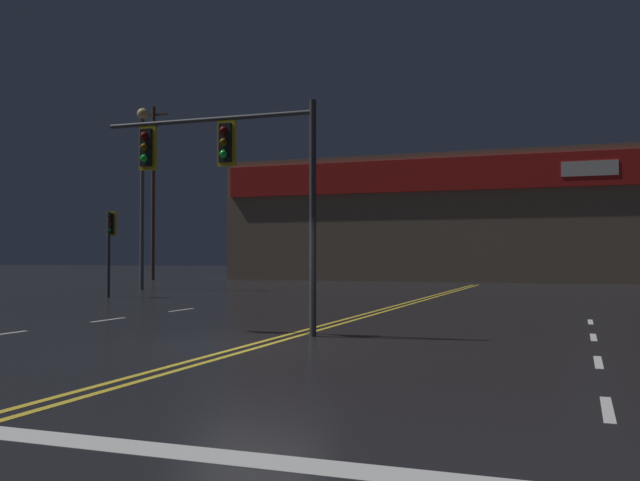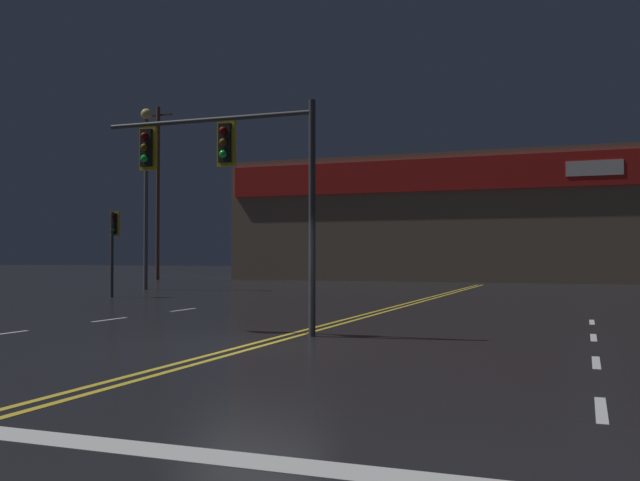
% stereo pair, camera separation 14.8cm
% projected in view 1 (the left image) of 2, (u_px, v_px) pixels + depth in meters
% --- Properties ---
extents(ground_plane, '(200.00, 200.00, 0.00)m').
position_uv_depth(ground_plane, '(255.00, 346.00, 12.96)').
color(ground_plane, black).
extents(road_markings, '(17.34, 60.00, 0.01)m').
position_uv_depth(road_markings, '(289.00, 360.00, 11.17)').
color(road_markings, gold).
rests_on(road_markings, ground).
extents(traffic_signal_median, '(5.00, 0.36, 4.85)m').
position_uv_depth(traffic_signal_median, '(221.00, 160.00, 15.31)').
color(traffic_signal_median, '#38383D').
rests_on(traffic_signal_median, ground).
extents(traffic_signal_corner_northwest, '(0.42, 0.36, 3.46)m').
position_uv_depth(traffic_signal_corner_northwest, '(110.00, 234.00, 28.66)').
color(traffic_signal_corner_northwest, '#38383D').
rests_on(traffic_signal_corner_northwest, ground).
extents(streetlight_near_right, '(0.56, 0.56, 9.01)m').
position_uv_depth(streetlight_near_right, '(142.00, 173.00, 35.32)').
color(streetlight_near_right, '#59595E').
rests_on(streetlight_near_right, ground).
extents(building_backdrop, '(35.73, 10.23, 8.33)m').
position_uv_depth(building_backdrop, '(492.00, 220.00, 49.15)').
color(building_backdrop, '#7A6651').
rests_on(building_backdrop, ground).
extents(utility_pole_row, '(47.90, 0.26, 12.25)m').
position_uv_depth(utility_pole_row, '(454.00, 186.00, 42.99)').
color(utility_pole_row, '#4C3828').
rests_on(utility_pole_row, ground).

